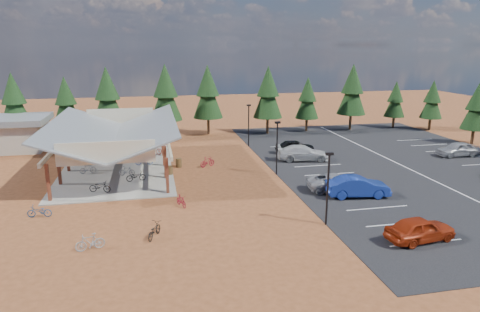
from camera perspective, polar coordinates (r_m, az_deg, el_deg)
ground at (r=38.10m, az=-1.51°, el=-3.80°), size 140.00×140.00×0.00m
asphalt_lot at (r=47.45m, az=20.35°, el=-0.99°), size 27.00×44.00×0.04m
concrete_pad at (r=44.39m, az=-15.99°, el=-1.63°), size 10.60×18.60×0.10m
bike_pavilion at (r=43.52m, az=-16.33°, el=3.15°), size 11.65×19.40×4.97m
lamp_post_0 at (r=29.43m, az=11.64°, el=-3.62°), size 0.50×0.25×5.14m
lamp_post_1 at (r=40.30m, az=4.96°, el=1.57°), size 0.50×0.25×5.14m
lamp_post_2 at (r=51.67m, az=1.16°, el=4.51°), size 0.50×0.25×5.14m
trash_bin_0 at (r=41.11m, az=-9.37°, el=-1.95°), size 0.60×0.60×0.90m
trash_bin_1 at (r=43.75m, az=-8.18°, el=-0.89°), size 0.60×0.60×0.90m
pine_0 at (r=60.38m, az=-27.93°, el=6.61°), size 3.79×3.79×8.82m
pine_1 at (r=59.89m, az=-22.21°, el=6.78°), size 3.51×3.51×8.18m
pine_2 at (r=57.35m, az=-17.27°, el=7.69°), size 4.06×4.06×9.45m
pine_3 at (r=57.28m, az=-9.89°, el=8.27°), size 4.16×4.16×9.69m
pine_4 at (r=58.86m, az=-4.32°, el=8.48°), size 4.07×4.07×9.47m
pine_5 at (r=59.20m, az=3.75°, el=8.43°), size 4.00×4.00×9.32m
pine_6 at (r=61.66m, az=8.99°, el=7.60°), size 3.31×3.31×7.70m
pine_7 at (r=63.93m, az=14.74°, el=8.53°), size 4.07×4.07×9.48m
pine_8 at (r=67.53m, az=20.01°, el=7.09°), size 2.97×2.97×6.92m
pine_12 at (r=60.32m, az=29.01°, el=5.76°), size 3.28×3.28×7.63m
pine_13 at (r=67.72m, az=24.26°, el=6.85°), size 3.09×3.09×7.19m
bike_0 at (r=37.51m, az=-18.18°, el=-3.92°), size 1.93×1.13×0.96m
bike_1 at (r=43.35m, az=-19.63°, el=-1.60°), size 1.59×0.71×0.92m
bike_2 at (r=47.04m, az=-19.25°, el=-0.28°), size 2.00×0.98×1.01m
bike_3 at (r=49.86m, az=-18.67°, el=0.60°), size 1.79×0.72×1.04m
bike_4 at (r=39.68m, az=-13.69°, el=-2.63°), size 1.81×0.86×0.91m
bike_5 at (r=41.53m, az=-14.85°, el=-1.94°), size 1.55×0.63×0.91m
bike_6 at (r=44.76m, az=-12.67°, el=-0.61°), size 1.77×0.69×0.92m
bike_7 at (r=48.67m, az=-11.39°, el=0.76°), size 1.76×0.55×1.05m
bike_10 at (r=34.12m, az=-25.19°, el=-6.69°), size 1.75×0.76×0.89m
bike_11 at (r=33.19m, az=-7.85°, el=-5.94°), size 0.99×1.57×0.91m
bike_12 at (r=28.37m, az=-11.39°, el=-9.70°), size 1.34×1.97×0.98m
bike_13 at (r=27.74m, az=-19.37°, el=-10.77°), size 1.82×0.95×1.05m
bike_15 at (r=43.55m, az=-4.37°, el=-0.77°), size 1.73×1.23×1.03m
car_0 at (r=29.50m, az=22.89°, el=-8.95°), size 4.75×2.44×1.55m
car_1 at (r=36.06m, az=15.41°, el=-3.95°), size 5.29×2.46×1.68m
car_2 at (r=37.11m, az=12.90°, el=-3.47°), size 5.38×2.99×1.42m
car_3 at (r=46.10m, az=8.41°, el=0.40°), size 5.85×3.22×1.61m
car_4 at (r=49.15m, az=7.34°, el=1.27°), size 4.49×2.01×1.50m
car_8 at (r=53.16m, az=27.01°, el=0.83°), size 4.66×1.91×1.58m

